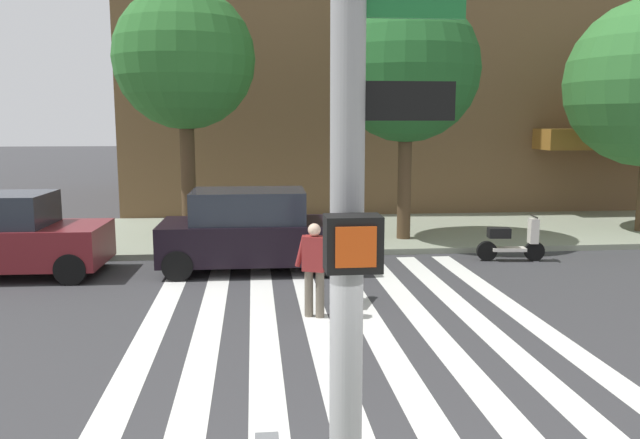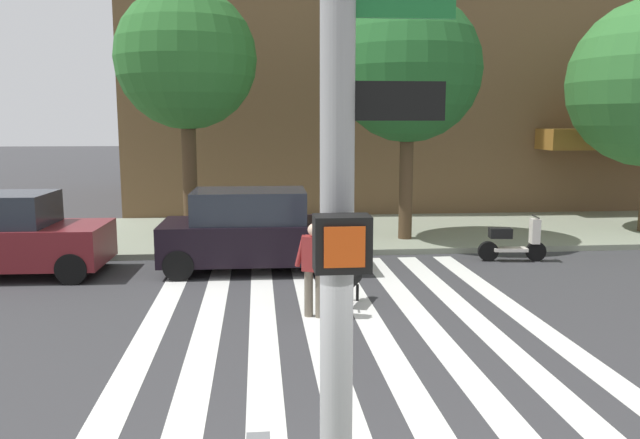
{
  "view_description": "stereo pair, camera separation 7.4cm",
  "coord_description": "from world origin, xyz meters",
  "px_view_note": "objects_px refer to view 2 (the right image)",
  "views": [
    {
      "loc": [
        -0.72,
        -3.93,
        3.35
      ],
      "look_at": [
        0.45,
        7.15,
        1.61
      ],
      "focal_mm": 35.4,
      "sensor_mm": 36.0,
      "label": 1
    },
    {
      "loc": [
        -0.65,
        -3.94,
        3.35
      ],
      "look_at": [
        0.45,
        7.15,
        1.61
      ],
      "focal_mm": 35.4,
      "sensor_mm": 36.0,
      "label": 2
    }
  ],
  "objects_px": {
    "parked_car_near_curb": "(3,236)",
    "street_tree_nearest": "(186,60)",
    "parked_car_behind_first": "(255,231)",
    "dog_on_leash": "(351,280)",
    "street_tree_middle": "(408,69)",
    "pedestrian_dog_walker": "(314,265)",
    "parked_scooter": "(513,242)",
    "traffic_light_pole": "(340,86)"
  },
  "relations": [
    {
      "from": "parked_car_behind_first",
      "to": "parked_scooter",
      "type": "relative_size",
      "value": 2.64
    },
    {
      "from": "parked_car_near_curb",
      "to": "street_tree_middle",
      "type": "relative_size",
      "value": 0.67
    },
    {
      "from": "parked_car_near_curb",
      "to": "parked_car_behind_first",
      "type": "bearing_deg",
      "value": -0.01
    },
    {
      "from": "dog_on_leash",
      "to": "traffic_light_pole",
      "type": "bearing_deg",
      "value": -98.99
    },
    {
      "from": "street_tree_middle",
      "to": "dog_on_leash",
      "type": "distance_m",
      "value": 7.43
    },
    {
      "from": "traffic_light_pole",
      "to": "parked_car_behind_first",
      "type": "xyz_separation_m",
      "value": [
        -0.49,
        10.94,
        -2.62
      ]
    },
    {
      "from": "parked_car_near_curb",
      "to": "parked_scooter",
      "type": "bearing_deg",
      "value": 1.38
    },
    {
      "from": "street_tree_nearest",
      "to": "street_tree_middle",
      "type": "xyz_separation_m",
      "value": [
        5.84,
        -0.24,
        -0.22
      ]
    },
    {
      "from": "parked_car_behind_first",
      "to": "parked_scooter",
      "type": "xyz_separation_m",
      "value": [
        6.18,
        0.28,
        -0.42
      ]
    },
    {
      "from": "parked_car_behind_first",
      "to": "parked_scooter",
      "type": "bearing_deg",
      "value": 2.62
    },
    {
      "from": "traffic_light_pole",
      "to": "pedestrian_dog_walker",
      "type": "height_order",
      "value": "traffic_light_pole"
    },
    {
      "from": "parked_car_behind_first",
      "to": "street_tree_nearest",
      "type": "distance_m",
      "value": 5.29
    },
    {
      "from": "parked_car_near_curb",
      "to": "street_tree_nearest",
      "type": "height_order",
      "value": "street_tree_nearest"
    },
    {
      "from": "street_tree_nearest",
      "to": "parked_scooter",
      "type": "bearing_deg",
      "value": -18.66
    },
    {
      "from": "traffic_light_pole",
      "to": "dog_on_leash",
      "type": "relative_size",
      "value": 5.35
    },
    {
      "from": "parked_scooter",
      "to": "parked_car_behind_first",
      "type": "bearing_deg",
      "value": -177.38
    },
    {
      "from": "street_tree_middle",
      "to": "dog_on_leash",
      "type": "relative_size",
      "value": 6.03
    },
    {
      "from": "parked_scooter",
      "to": "street_tree_nearest",
      "type": "height_order",
      "value": "street_tree_nearest"
    },
    {
      "from": "parked_scooter",
      "to": "dog_on_leash",
      "type": "relative_size",
      "value": 1.51
    },
    {
      "from": "traffic_light_pole",
      "to": "street_tree_nearest",
      "type": "xyz_separation_m",
      "value": [
        -2.23,
        13.89,
        1.41
      ]
    },
    {
      "from": "street_tree_middle",
      "to": "traffic_light_pole",
      "type": "bearing_deg",
      "value": -104.8
    },
    {
      "from": "parked_scooter",
      "to": "street_tree_nearest",
      "type": "distance_m",
      "value": 9.46
    },
    {
      "from": "parked_car_behind_first",
      "to": "pedestrian_dog_walker",
      "type": "distance_m",
      "value": 3.78
    },
    {
      "from": "traffic_light_pole",
      "to": "street_tree_middle",
      "type": "distance_m",
      "value": 14.18
    },
    {
      "from": "traffic_light_pole",
      "to": "parked_scooter",
      "type": "height_order",
      "value": "traffic_light_pole"
    },
    {
      "from": "parked_car_behind_first",
      "to": "street_tree_middle",
      "type": "height_order",
      "value": "street_tree_middle"
    },
    {
      "from": "street_tree_middle",
      "to": "parked_car_near_curb",
      "type": "bearing_deg",
      "value": -164.18
    },
    {
      "from": "traffic_light_pole",
      "to": "parked_car_behind_first",
      "type": "bearing_deg",
      "value": 92.59
    },
    {
      "from": "parked_car_behind_first",
      "to": "pedestrian_dog_walker",
      "type": "relative_size",
      "value": 2.63
    },
    {
      "from": "traffic_light_pole",
      "to": "pedestrian_dog_walker",
      "type": "relative_size",
      "value": 3.54
    },
    {
      "from": "dog_on_leash",
      "to": "street_tree_middle",
      "type": "bearing_deg",
      "value": 67.42
    },
    {
      "from": "parked_car_near_curb",
      "to": "dog_on_leash",
      "type": "height_order",
      "value": "parked_car_near_curb"
    },
    {
      "from": "parked_car_near_curb",
      "to": "parked_scooter",
      "type": "height_order",
      "value": "parked_car_near_curb"
    },
    {
      "from": "parked_car_near_curb",
      "to": "parked_scooter",
      "type": "relative_size",
      "value": 2.67
    },
    {
      "from": "pedestrian_dog_walker",
      "to": "dog_on_leash",
      "type": "height_order",
      "value": "pedestrian_dog_walker"
    },
    {
      "from": "street_tree_nearest",
      "to": "dog_on_leash",
      "type": "relative_size",
      "value": 6.13
    },
    {
      "from": "parked_car_near_curb",
      "to": "parked_car_behind_first",
      "type": "distance_m",
      "value": 5.48
    },
    {
      "from": "traffic_light_pole",
      "to": "dog_on_leash",
      "type": "distance_m",
      "value": 8.7
    },
    {
      "from": "parked_scooter",
      "to": "pedestrian_dog_walker",
      "type": "distance_m",
      "value": 6.5
    },
    {
      "from": "parked_car_near_curb",
      "to": "street_tree_nearest",
      "type": "distance_m",
      "value": 6.26
    },
    {
      "from": "traffic_light_pole",
      "to": "pedestrian_dog_walker",
      "type": "bearing_deg",
      "value": 85.93
    },
    {
      "from": "parked_car_behind_first",
      "to": "dog_on_leash",
      "type": "distance_m",
      "value": 3.43
    }
  ]
}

